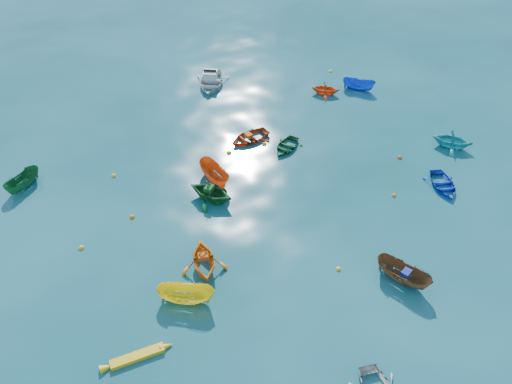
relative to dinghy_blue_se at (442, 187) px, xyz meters
name	(u,v)px	position (x,y,z in m)	size (l,w,h in m)	color
ground	(295,244)	(-11.92, 0.35, 0.00)	(160.00, 160.00, 0.00)	#093E45
sampan_brown_mid	(401,280)	(-8.03, -4.98, 0.00)	(1.26, 3.36, 1.30)	brown
dinghy_blue_se	(442,187)	(0.00, 0.00, 0.00)	(2.20, 3.08, 0.64)	#0F2EBC
dinghy_orange_w	(204,268)	(-17.61, 1.25, 0.00)	(2.74, 3.18, 1.68)	orange
sampan_yellow_mid	(187,301)	(-19.40, -0.42, 0.00)	(1.22, 3.24, 1.25)	yellow
dinghy_green_e	(286,148)	(-7.26, 9.08, 0.00)	(2.00, 2.79, 0.58)	#104618
dinghy_cyan_se	(450,147)	(3.96, 3.23, 0.00)	(2.53, 2.94, 1.55)	#1BA0AD
sampan_orange_n	(215,180)	(-13.64, 8.23, 0.00)	(1.28, 3.41, 1.32)	#E85715
dinghy_green_n	(211,200)	(-14.74, 6.50, 0.00)	(2.72, 3.15, 1.66)	#135320
dinghy_red_ne	(249,140)	(-9.20, 11.42, 0.00)	(2.36, 3.30, 0.68)	#A2320D
sampan_blue_far	(358,89)	(3.07, 13.67, 0.00)	(1.10, 2.93, 1.13)	blue
dinghy_orange_far	(325,94)	(-0.02, 14.41, 0.00)	(2.11, 2.44, 1.29)	#E25015
sampan_green_far	(25,187)	(-25.62, 13.95, 0.00)	(1.11, 2.94, 1.14)	#135328
kayak_yellow	(138,358)	(-22.91, -2.46, 0.00)	(0.49, 3.40, 0.33)	yellow
motorboat_white	(211,85)	(-8.24, 20.70, 0.00)	(3.12, 4.36, 1.50)	silver
tarp_blue_a	(406,273)	(-7.97, -5.12, 0.79)	(0.57, 0.43, 0.28)	navy
tarp_orange_a	(203,256)	(-17.59, 1.30, 0.98)	(0.59, 0.45, 0.29)	#B24512
tarp_green_b	(209,188)	(-14.80, 6.58, 0.99)	(0.65, 0.49, 0.32)	#124A17
tarp_orange_b	(248,135)	(-9.30, 11.41, 0.49)	(0.61, 0.46, 0.30)	#BF5113
buoy_ye_a	(338,269)	(-10.73, -2.59, 0.00)	(0.31, 0.31, 0.31)	yellow
buoy_or_b	(394,196)	(-3.59, 0.91, 0.00)	(0.31, 0.31, 0.31)	orange
buoy_ye_b	(81,248)	(-23.57, 6.28, 0.00)	(0.35, 0.35, 0.35)	gold
buoy_or_c	(132,217)	(-19.99, 7.41, 0.00)	(0.35, 0.35, 0.35)	orange
buoy_ye_c	(229,153)	(-11.37, 10.66, 0.00)	(0.38, 0.38, 0.38)	yellow
buoy_or_d	(400,158)	(-0.41, 4.01, 0.00)	(0.36, 0.36, 0.36)	#D94A0B
buoy_ye_d	(114,176)	(-19.82, 12.13, 0.00)	(0.35, 0.35, 0.35)	yellow
buoy_or_e	(264,144)	(-8.46, 10.35, 0.00)	(0.35, 0.35, 0.35)	orange
buoy_ye_e	(330,72)	(2.80, 17.59, 0.00)	(0.34, 0.34, 0.34)	yellow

